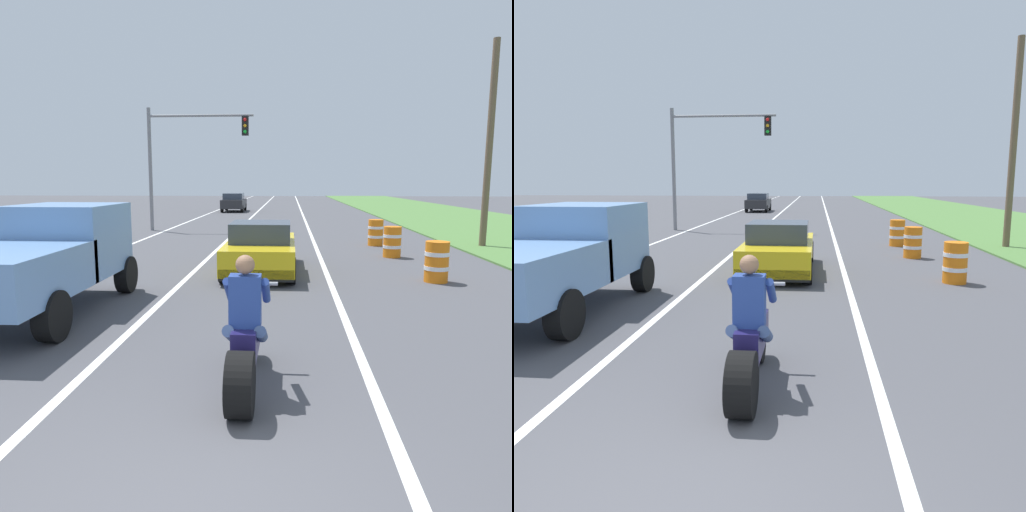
# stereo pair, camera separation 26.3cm
# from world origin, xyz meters

# --- Properties ---
(lane_stripe_left_solid) EXTENTS (0.14, 120.00, 0.01)m
(lane_stripe_left_solid) POSITION_xyz_m (-5.40, 20.00, 0.00)
(lane_stripe_left_solid) COLOR white
(lane_stripe_left_solid) RESTS_ON ground
(lane_stripe_right_solid) EXTENTS (0.14, 120.00, 0.01)m
(lane_stripe_right_solid) POSITION_xyz_m (1.80, 20.00, 0.00)
(lane_stripe_right_solid) COLOR white
(lane_stripe_right_solid) RESTS_ON ground
(lane_stripe_centre_dashed) EXTENTS (0.14, 120.00, 0.01)m
(lane_stripe_centre_dashed) POSITION_xyz_m (-1.80, 20.00, 0.00)
(lane_stripe_centre_dashed) COLOR white
(lane_stripe_centre_dashed) RESTS_ON ground
(motorcycle_with_rider) EXTENTS (0.70, 2.21, 1.62)m
(motorcycle_with_rider) POSITION_xyz_m (0.29, 2.34, 0.59)
(motorcycle_with_rider) COLOR black
(motorcycle_with_rider) RESTS_ON ground
(sports_car_yellow) EXTENTS (1.84, 4.30, 1.37)m
(sports_car_yellow) POSITION_xyz_m (0.03, 9.91, 0.63)
(sports_car_yellow) COLOR yellow
(sports_car_yellow) RESTS_ON ground
(pickup_truck_left_lane_light_blue) EXTENTS (2.02, 4.80, 1.98)m
(pickup_truck_left_lane_light_blue) POSITION_xyz_m (-3.68, 5.53, 1.11)
(pickup_truck_left_lane_light_blue) COLOR #6B93C6
(pickup_truck_left_lane_light_blue) RESTS_ON ground
(traffic_light_mast_near) EXTENTS (5.23, 0.34, 6.00)m
(traffic_light_mast_near) POSITION_xyz_m (-4.47, 20.78, 4.04)
(traffic_light_mast_near) COLOR gray
(traffic_light_mast_near) RESTS_ON ground
(utility_pole_roadside) EXTENTS (0.24, 0.24, 7.44)m
(utility_pole_roadside) POSITION_xyz_m (8.03, 15.40, 3.72)
(utility_pole_roadside) COLOR brown
(utility_pole_roadside) RESTS_ON ground
(construction_barrel_nearest) EXTENTS (0.58, 0.58, 1.00)m
(construction_barrel_nearest) POSITION_xyz_m (4.39, 8.85, 0.50)
(construction_barrel_nearest) COLOR orange
(construction_barrel_nearest) RESTS_ON ground
(construction_barrel_mid) EXTENTS (0.58, 0.58, 1.00)m
(construction_barrel_mid) POSITION_xyz_m (4.13, 12.73, 0.50)
(construction_barrel_mid) COLOR orange
(construction_barrel_mid) RESTS_ON ground
(construction_barrel_far) EXTENTS (0.58, 0.58, 1.00)m
(construction_barrel_far) POSITION_xyz_m (4.10, 15.61, 0.50)
(construction_barrel_far) COLOR orange
(construction_barrel_far) RESTS_ON ground
(distant_car_far_ahead) EXTENTS (1.80, 4.00, 1.50)m
(distant_car_far_ahead) POSITION_xyz_m (-3.77, 36.42, 0.77)
(distant_car_far_ahead) COLOR #262628
(distant_car_far_ahead) RESTS_ON ground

